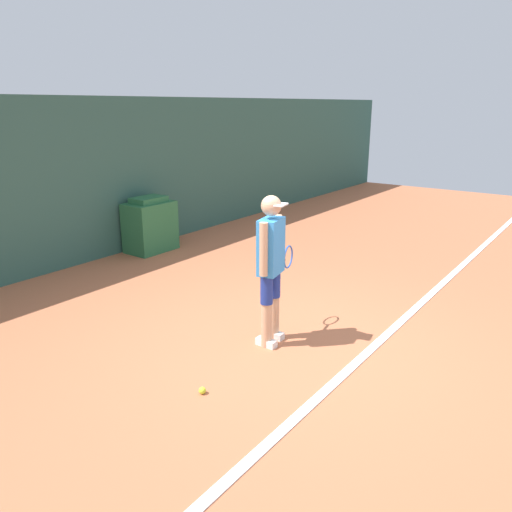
{
  "coord_description": "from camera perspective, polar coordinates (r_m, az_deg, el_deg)",
  "views": [
    {
      "loc": [
        -4.34,
        -2.61,
        2.61
      ],
      "look_at": [
        -0.07,
        0.53,
        0.99
      ],
      "focal_mm": 35.0,
      "sensor_mm": 36.0,
      "label": 1
    }
  ],
  "objects": [
    {
      "name": "ground_plane",
      "position": [
        5.7,
        4.79,
        -10.34
      ],
      "size": [
        24.0,
        24.0,
        0.0
      ],
      "primitive_type": "plane",
      "color": "#B76642"
    },
    {
      "name": "back_wall",
      "position": [
        8.52,
        -22.66,
        7.33
      ],
      "size": [
        24.0,
        0.1,
        2.74
      ],
      "color": "#2D564C",
      "rests_on": "ground_plane"
    },
    {
      "name": "covered_chair",
      "position": [
        9.35,
        -12.0,
        3.44
      ],
      "size": [
        0.87,
        0.59,
        1.01
      ],
      "color": "#28663D",
      "rests_on": "ground_plane"
    },
    {
      "name": "tennis_player",
      "position": [
        5.45,
        1.74,
        -0.82
      ],
      "size": [
        0.91,
        0.33,
        1.69
      ],
      "rotation": [
        0.0,
        0.0,
        0.21
      ],
      "color": "tan",
      "rests_on": "ground_plane"
    },
    {
      "name": "tennis_ball",
      "position": [
        4.87,
        -6.16,
        -15.03
      ],
      "size": [
        0.07,
        0.07,
        0.07
      ],
      "color": "#D1E533",
      "rests_on": "ground_plane"
    },
    {
      "name": "court_baseline",
      "position": [
        5.41,
        11.13,
        -12.11
      ],
      "size": [
        21.6,
        0.1,
        0.01
      ],
      "color": "white",
      "rests_on": "ground_plane"
    }
  ]
}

